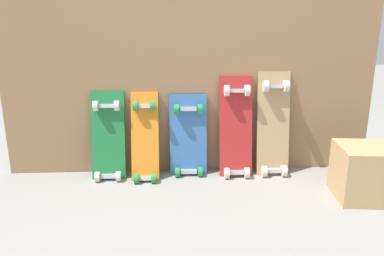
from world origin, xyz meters
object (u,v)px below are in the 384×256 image
at_px(skateboard_orange, 145,142).
at_px(skateboard_natural, 274,129).
at_px(wooden_crate, 364,172).
at_px(skateboard_green, 108,141).
at_px(skateboard_blue, 188,140).
at_px(skateboard_red, 236,132).

relative_size(skateboard_orange, skateboard_natural, 0.85).
distance_m(skateboard_orange, wooden_crate, 1.28).
bearing_deg(skateboard_green, skateboard_blue, 3.19).
xyz_separation_m(skateboard_natural, wooden_crate, (0.41, -0.39, -0.15)).
bearing_deg(skateboard_natural, skateboard_red, -178.16).
height_order(skateboard_green, skateboard_blue, skateboard_green).
height_order(skateboard_green, skateboard_red, skateboard_red).
height_order(skateboard_blue, wooden_crate, skateboard_blue).
distance_m(skateboard_blue, skateboard_natural, 0.54).
distance_m(skateboard_orange, skateboard_natural, 0.81).
relative_size(skateboard_orange, skateboard_red, 0.88).
xyz_separation_m(skateboard_orange, skateboard_blue, (0.27, 0.05, -0.01)).
bearing_deg(skateboard_red, skateboard_blue, 175.54).
bearing_deg(skateboard_green, skateboard_natural, 0.67).
bearing_deg(wooden_crate, skateboard_natural, 137.05).
bearing_deg(skateboard_natural, skateboard_orange, -177.54).
bearing_deg(skateboard_orange, skateboard_red, 2.71).
height_order(skateboard_green, skateboard_orange, skateboard_green).
bearing_deg(wooden_crate, skateboard_red, 150.01).
bearing_deg(skateboard_orange, skateboard_green, 174.36).
distance_m(skateboard_natural, wooden_crate, 0.58).
bearing_deg(skateboard_blue, skateboard_orange, -169.44).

